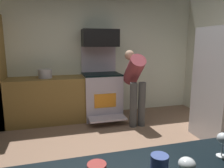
{
  "coord_description": "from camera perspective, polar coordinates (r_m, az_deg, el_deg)",
  "views": [
    {
      "loc": [
        -0.67,
        -2.25,
        1.57
      ],
      "look_at": [
        0.03,
        0.3,
        1.05
      ],
      "focal_mm": 33.44,
      "sensor_mm": 36.0,
      "label": 1
    }
  ],
  "objects": [
    {
      "name": "wall_back",
      "position": [
        4.65,
        -7.06,
        7.69
      ],
      "size": [
        5.2,
        0.12,
        2.6
      ],
      "primitive_type": "cube",
      "color": "silver",
      "rests_on": "ground"
    },
    {
      "name": "lower_cabinet_run",
      "position": [
        4.38,
        -17.84,
        -4.26
      ],
      "size": [
        2.4,
        0.6,
        0.9
      ],
      "primitive_type": "cube",
      "color": "olive",
      "rests_on": "ground"
    },
    {
      "name": "oven_range",
      "position": [
        4.45,
        -2.85,
        -2.74
      ],
      "size": [
        0.76,
        0.97,
        1.5
      ],
      "color": "#BFB2C2",
      "rests_on": "ground"
    },
    {
      "name": "microwave",
      "position": [
        4.41,
        -3.27,
        12.44
      ],
      "size": [
        0.74,
        0.38,
        0.35
      ],
      "primitive_type": "cube",
      "color": "black",
      "rests_on": "oven_range"
    },
    {
      "name": "person_cook",
      "position": [
        4.04,
        6.27,
        0.96
      ],
      "size": [
        0.31,
        0.69,
        1.43
      ],
      "color": "#474747",
      "rests_on": "ground"
    },
    {
      "name": "wine_glass_near",
      "position": [
        1.1,
        19.79,
        -20.21
      ],
      "size": [
        0.08,
        0.08,
        0.15
      ],
      "color": "silver",
      "rests_on": "counter_island"
    },
    {
      "name": "wine_glass_mid",
      "position": [
        1.43,
        28.1,
        -13.24
      ],
      "size": [
        0.07,
        0.07,
        0.15
      ],
      "color": "silver",
      "rests_on": "counter_island"
    },
    {
      "name": "mug_coffee",
      "position": [
        1.19,
        12.81,
        -20.58
      ],
      "size": [
        0.09,
        0.09,
        0.1
      ],
      "primitive_type": "cylinder",
      "color": "#3C4F8E",
      "rests_on": "counter_island"
    },
    {
      "name": "stock_pot",
      "position": [
        4.27,
        -17.82,
        2.71
      ],
      "size": [
        0.26,
        0.26,
        0.17
      ],
      "primitive_type": "cylinder",
      "color": "#BDB4B8",
      "rests_on": "lower_cabinet_run"
    }
  ]
}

